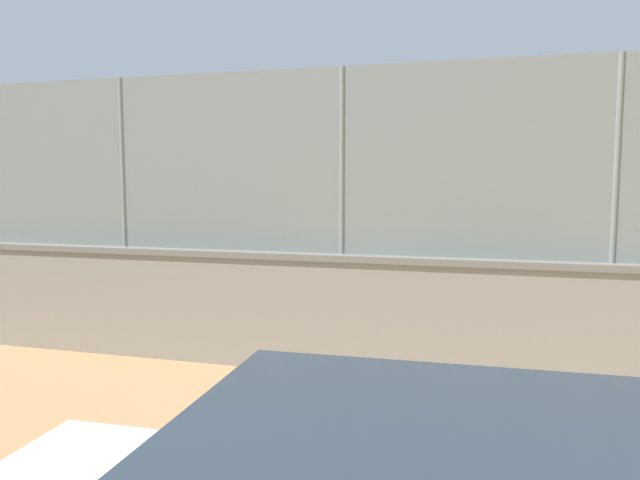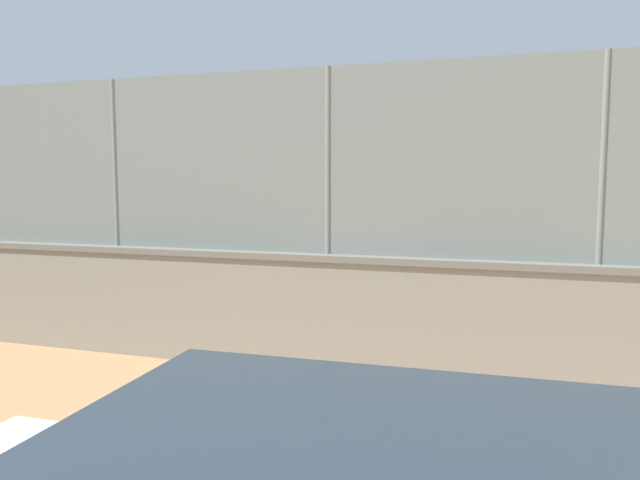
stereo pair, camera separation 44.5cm
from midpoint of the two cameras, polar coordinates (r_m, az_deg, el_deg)
The scene contains 7 objects.
ground_plane at distance 21.13m, azimuth 10.53°, elevation -0.82°, with size 260.00×260.00×0.00m, color tan.
perimeter_wall at distance 8.75m, azimuth -17.14°, elevation -5.27°, with size 24.77×0.90×1.48m.
fence_panel_on_wall at distance 8.60m, azimuth -17.51°, elevation 6.98°, with size 24.33×0.50×2.25m.
player_at_service_line at distance 14.23m, azimuth 15.98°, elevation 0.05°, with size 1.29×0.78×1.72m.
player_near_wall_returning at distance 13.83m, azimuth -3.40°, elevation -0.45°, with size 1.24×0.71×1.52m.
sports_ball at distance 12.53m, azimuth 13.25°, elevation 1.45°, with size 0.20×0.20×0.20m, color orange.
courtside_bench at distance 10.54m, azimuth -17.66°, elevation -5.00°, with size 1.61×0.41×0.87m.
Camera 2 is at (-3.19, 20.72, 2.37)m, focal length 33.58 mm.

